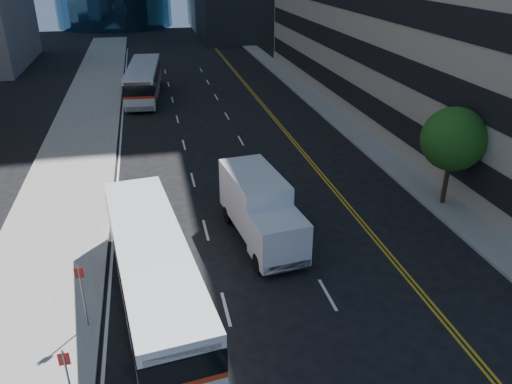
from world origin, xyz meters
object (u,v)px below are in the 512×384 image
Objects in this scene: street_tree at (454,139)px; box_truck at (260,209)px; bus_rear at (144,80)px; bus_front at (153,271)px.

street_tree reaches higher than box_truck.
box_truck is (4.71, -26.72, -0.01)m from bus_rear.
street_tree reaches higher than bus_front.
street_tree is 10.44m from box_truck.
street_tree is at bearing 12.15° from bus_front.
bus_front is 6.20m from box_truck.
bus_rear is at bearing 93.07° from box_truck.
street_tree is 0.44× the size of bus_rear.
bus_front is at bearing -148.72° from box_truck.
box_truck reaches higher than bus_rear.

